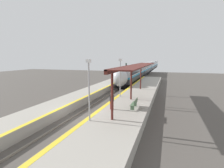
# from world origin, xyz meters

# --- Properties ---
(ground_plane) EXTENTS (120.00, 120.00, 0.00)m
(ground_plane) POSITION_xyz_m (0.00, 0.00, 0.00)
(ground_plane) COLOR #4C4742
(rail_left) EXTENTS (0.08, 90.00, 0.15)m
(rail_left) POSITION_xyz_m (-0.72, 0.00, 0.07)
(rail_left) COLOR slate
(rail_left) RESTS_ON ground_plane
(rail_right) EXTENTS (0.08, 90.00, 0.15)m
(rail_right) POSITION_xyz_m (0.72, 0.00, 0.07)
(rail_right) COLOR slate
(rail_right) RESTS_ON ground_plane
(train) EXTENTS (2.86, 84.11, 3.99)m
(train) POSITION_xyz_m (0.00, 55.38, 2.28)
(train) COLOR black
(train) RESTS_ON ground_plane
(platform_right) EXTENTS (4.58, 64.00, 0.95)m
(platform_right) POSITION_xyz_m (4.02, 0.00, 0.47)
(platform_right) COLOR #9E998E
(platform_right) RESTS_ON ground_plane
(platform_left) EXTENTS (3.27, 64.00, 0.95)m
(platform_left) POSITION_xyz_m (-3.37, 0.00, 0.47)
(platform_left) COLOR #9E998E
(platform_left) RESTS_ON ground_plane
(platform_bench) EXTENTS (0.44, 1.79, 0.89)m
(platform_bench) POSITION_xyz_m (4.99, 2.19, 1.42)
(platform_bench) COLOR #4C6B4C
(platform_bench) RESTS_ON platform_right
(person_waiting) EXTENTS (0.36, 0.22, 1.62)m
(person_waiting) POSITION_xyz_m (2.99, 1.11, 1.77)
(person_waiting) COLOR maroon
(person_waiting) RESTS_ON platform_right
(railway_signal) EXTENTS (0.28, 0.28, 4.54)m
(railway_signal) POSITION_xyz_m (-2.01, 27.95, 2.77)
(railway_signal) COLOR #59595E
(railway_signal) RESTS_ON ground_plane
(lamppost_near) EXTENTS (0.36, 0.20, 4.79)m
(lamppost_near) POSITION_xyz_m (2.27, -2.32, 3.71)
(lamppost_near) COLOR #9E9EA3
(lamppost_near) RESTS_ON platform_right
(lamppost_mid) EXTENTS (0.36, 0.20, 4.79)m
(lamppost_mid) POSITION_xyz_m (2.27, 6.73, 3.71)
(lamppost_mid) COLOR #9E9EA3
(lamppost_mid) RESTS_ON platform_right
(station_canopy) EXTENTS (2.02, 17.62, 4.10)m
(station_canopy) POSITION_xyz_m (4.46, 5.75, 4.77)
(station_canopy) COLOR #511E19
(station_canopy) RESTS_ON platform_right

